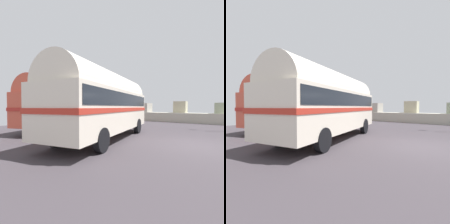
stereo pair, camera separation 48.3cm
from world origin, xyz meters
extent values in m
cube|color=#3C353A|center=(0.00, 0.00, 0.01)|extent=(32.00, 26.00, 0.02)
sphere|color=#A4AB8C|center=(-12.89, 11.98, 1.78)|extent=(1.35, 1.35, 1.35)
cube|color=#AAA49A|center=(-8.29, 11.93, 1.69)|extent=(1.39, 1.35, 1.17)
cube|color=#B9B390|center=(-4.07, 12.32, 1.77)|extent=(1.44, 1.40, 1.33)
cylinder|color=black|center=(-6.05, 1.06, 0.50)|extent=(0.50, 1.00, 0.96)
cylinder|color=black|center=(-3.90, 1.58, 0.50)|extent=(0.50, 1.00, 0.96)
cylinder|color=black|center=(-4.81, -4.00, 0.50)|extent=(0.50, 1.00, 0.96)
cylinder|color=black|center=(-2.67, -3.48, 0.50)|extent=(0.50, 1.00, 0.96)
cube|color=beige|center=(-4.36, -1.21, 1.57)|extent=(4.32, 8.73, 2.10)
cylinder|color=beige|center=(-4.36, -1.21, 2.62)|extent=(4.05, 8.36, 2.20)
cube|color=#B72E21|center=(-4.36, -1.21, 1.63)|extent=(4.39, 8.82, 0.20)
cube|color=black|center=(-4.36, -1.21, 2.15)|extent=(4.28, 8.41, 0.64)
cube|color=silver|center=(-5.37, 2.94, 0.70)|extent=(2.25, 0.70, 0.28)
cylinder|color=black|center=(-11.55, 2.06, 0.50)|extent=(0.61, 1.00, 0.96)
cylinder|color=black|center=(-9.50, 2.86, 0.50)|extent=(0.61, 1.00, 0.96)
cylinder|color=black|center=(-9.67, -2.80, 0.50)|extent=(0.61, 1.00, 0.96)
cylinder|color=black|center=(-7.61, -2.00, 0.50)|extent=(0.61, 1.00, 0.96)
cube|color=#D2503A|center=(-9.58, 0.03, 1.57)|extent=(5.28, 8.70, 2.10)
cylinder|color=#D2503A|center=(-9.58, 0.03, 2.62)|extent=(4.97, 8.31, 2.20)
cube|color=#B52920|center=(-9.58, 0.03, 1.63)|extent=(5.36, 8.79, 0.20)
cube|color=black|center=(-9.58, 0.03, 2.15)|extent=(5.19, 8.40, 0.64)
cube|color=silver|center=(-11.13, 4.01, 0.70)|extent=(2.18, 0.98, 0.28)
camera|label=1|loc=(1.51, -8.26, 1.76)|focal=26.75mm
camera|label=2|loc=(1.89, -7.96, 1.76)|focal=26.75mm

